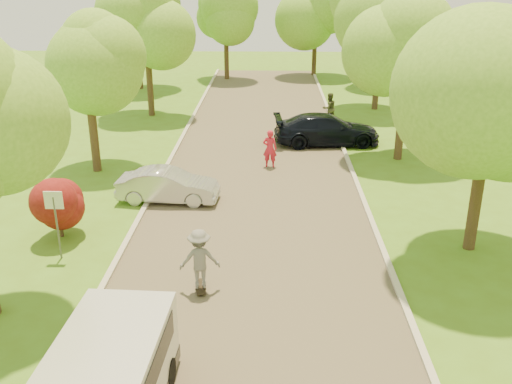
# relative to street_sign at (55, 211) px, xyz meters

# --- Properties ---
(ground) EXTENTS (100.00, 100.00, 0.00)m
(ground) POSITION_rel_street_sign_xyz_m (5.80, -4.00, -1.56)
(ground) COLOR #4B721B
(ground) RESTS_ON ground
(road) EXTENTS (8.00, 60.00, 0.01)m
(road) POSITION_rel_street_sign_xyz_m (5.80, 4.00, -1.56)
(road) COLOR #4C4438
(road) RESTS_ON ground
(curb_left) EXTENTS (0.18, 60.00, 0.12)m
(curb_left) POSITION_rel_street_sign_xyz_m (1.75, 4.00, -1.50)
(curb_left) COLOR #B2AD9E
(curb_left) RESTS_ON ground
(curb_right) EXTENTS (0.18, 60.00, 0.12)m
(curb_right) POSITION_rel_street_sign_xyz_m (9.85, 4.00, -1.50)
(curb_right) COLOR #B2AD9E
(curb_right) RESTS_ON ground
(street_sign) EXTENTS (0.55, 0.06, 2.17)m
(street_sign) POSITION_rel_street_sign_xyz_m (0.00, 0.00, 0.00)
(street_sign) COLOR #59595E
(street_sign) RESTS_ON ground
(red_shrub) EXTENTS (1.70, 1.70, 1.95)m
(red_shrub) POSITION_rel_street_sign_xyz_m (-0.50, 1.50, -0.47)
(red_shrub) COLOR #382619
(red_shrub) RESTS_ON ground
(tree_l_midb) EXTENTS (4.30, 4.20, 6.62)m
(tree_l_midb) POSITION_rel_street_sign_xyz_m (-1.01, 8.00, 3.02)
(tree_l_midb) COLOR #382619
(tree_l_midb) RESTS_ON ground
(tree_l_far) EXTENTS (4.92, 4.80, 7.79)m
(tree_l_far) POSITION_rel_street_sign_xyz_m (-0.59, 18.00, 3.90)
(tree_l_far) COLOR #382619
(tree_l_far) RESTS_ON ground
(tree_r_mida) EXTENTS (5.13, 5.00, 7.95)m
(tree_r_mida) POSITION_rel_street_sign_xyz_m (12.82, 1.00, 3.97)
(tree_r_mida) COLOR #382619
(tree_r_mida) RESTS_ON ground
(tree_r_midb) EXTENTS (4.51, 4.40, 7.01)m
(tree_r_midb) POSITION_rel_street_sign_xyz_m (12.40, 10.00, 3.32)
(tree_r_midb) COLOR #382619
(tree_r_midb) RESTS_ON ground
(tree_r_far) EXTENTS (5.33, 5.20, 8.34)m
(tree_r_far) POSITION_rel_street_sign_xyz_m (13.03, 20.00, 4.27)
(tree_r_far) COLOR #382619
(tree_r_far) RESTS_ON ground
(tree_bg_a) EXTENTS (5.12, 5.00, 7.72)m
(tree_bg_a) POSITION_rel_street_sign_xyz_m (-2.98, 26.00, 3.75)
(tree_bg_a) COLOR #382619
(tree_bg_a) RESTS_ON ground
(tree_bg_b) EXTENTS (5.12, 5.00, 7.95)m
(tree_bg_b) POSITION_rel_street_sign_xyz_m (14.02, 28.00, 3.97)
(tree_bg_b) COLOR #382619
(tree_bg_b) RESTS_ON ground
(tree_bg_c) EXTENTS (4.92, 4.80, 7.33)m
(tree_bg_c) POSITION_rel_street_sign_xyz_m (3.01, 30.00, 3.46)
(tree_bg_c) COLOR #382619
(tree_bg_c) RESTS_ON ground
(tree_bg_d) EXTENTS (5.12, 5.00, 7.72)m
(tree_bg_d) POSITION_rel_street_sign_xyz_m (10.02, 32.00, 3.75)
(tree_bg_d) COLOR #382619
(tree_bg_d) RESTS_ON ground
(silver_sedan) EXTENTS (3.86, 1.58, 1.25)m
(silver_sedan) POSITION_rel_street_sign_xyz_m (2.50, 4.61, -0.94)
(silver_sedan) COLOR #B4B4B9
(silver_sedan) RESTS_ON ground
(dark_sedan) EXTENTS (5.37, 2.53, 1.51)m
(dark_sedan) POSITION_rel_street_sign_xyz_m (9.10, 12.27, -0.81)
(dark_sedan) COLOR black
(dark_sedan) RESTS_ON ground
(longboard) EXTENTS (0.38, 0.90, 0.10)m
(longboard) POSITION_rel_street_sign_xyz_m (4.46, -1.73, -1.47)
(longboard) COLOR black
(longboard) RESTS_ON ground
(skateboarder) EXTENTS (1.18, 0.80, 1.69)m
(skateboarder) POSITION_rel_street_sign_xyz_m (4.46, -1.73, -0.61)
(skateboarder) COLOR slate
(skateboarder) RESTS_ON longboard
(person_striped) EXTENTS (0.66, 0.48, 1.69)m
(person_striped) POSITION_rel_street_sign_xyz_m (6.30, 8.68, -0.72)
(person_striped) COLOR #BA1B33
(person_striped) RESTS_ON ground
(person_olive) EXTENTS (1.03, 0.94, 1.72)m
(person_olive) POSITION_rel_street_sign_xyz_m (9.60, 16.41, -0.71)
(person_olive) COLOR #323821
(person_olive) RESTS_ON ground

